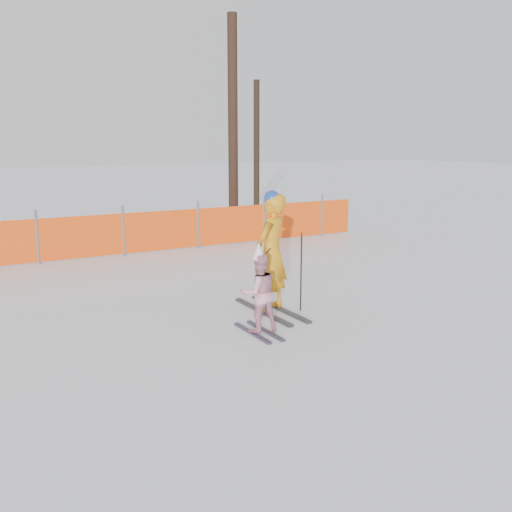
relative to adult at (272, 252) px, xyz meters
The scene contains 6 objects.
ground 1.25m from the adult, 120.14° to the right, with size 120.00×120.00×0.00m, color white.
adult is the anchor object (origin of this frame).
child 1.17m from the adult, 130.99° to the right, with size 0.60×1.02×1.35m.
ski_poles 0.36m from the adult, 65.49° to the right, with size 1.11×0.66×1.31m.
safety_fence 6.24m from the adult, 111.13° to the left, with size 17.01×0.06×1.25m.
tree_trunks 10.37m from the adult, 64.28° to the left, with size 2.88×3.34×6.53m.
Camera 1 is at (-4.37, -7.10, 2.76)m, focal length 40.00 mm.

